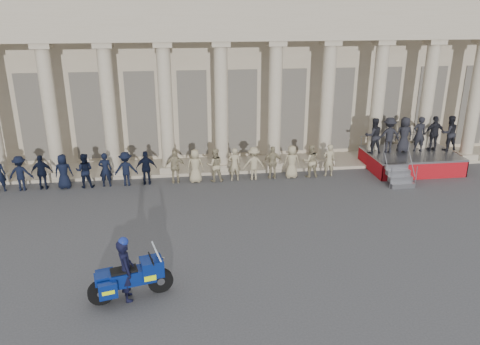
# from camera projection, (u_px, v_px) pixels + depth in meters

# --- Properties ---
(ground) EXTENTS (90.00, 90.00, 0.00)m
(ground) POSITION_uv_depth(u_px,v_px,m) (206.00, 252.00, 15.69)
(ground) COLOR #3D3D40
(ground) RESTS_ON ground
(building) EXTENTS (40.00, 12.50, 9.00)m
(building) POSITION_uv_depth(u_px,v_px,m) (189.00, 64.00, 27.93)
(building) COLOR tan
(building) RESTS_ON ground
(officer_rank) EXTENTS (20.23, 0.60, 1.59)m
(officer_rank) POSITION_uv_depth(u_px,v_px,m) (117.00, 169.00, 21.24)
(officer_rank) COLOR black
(officer_rank) RESTS_ON ground
(reviewing_stand) EXTENTS (4.86, 4.12, 2.64)m
(reviewing_stand) POSITION_uv_depth(u_px,v_px,m) (409.00, 140.00, 23.24)
(reviewing_stand) COLOR gray
(reviewing_stand) RESTS_ON ground
(motorcycle) EXTENTS (2.35, 1.20, 1.53)m
(motorcycle) POSITION_uv_depth(u_px,v_px,m) (131.00, 277.00, 13.04)
(motorcycle) COLOR black
(motorcycle) RESTS_ON ground
(rider) EXTENTS (0.59, 0.75, 1.93)m
(rider) POSITION_uv_depth(u_px,v_px,m) (126.00, 269.00, 12.90)
(rider) COLOR black
(rider) RESTS_ON ground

